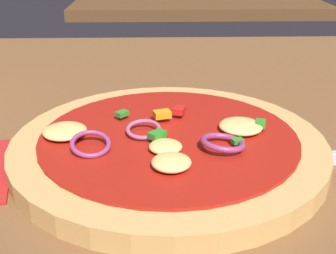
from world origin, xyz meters
The scene contains 3 objects.
dining_table centered at (0.00, 0.00, 0.02)m, with size 1.40×1.04×0.03m.
pizza centered at (-0.02, 0.00, 0.04)m, with size 0.30×0.30×0.04m.
background_table centered at (0.11, 1.14, 0.02)m, with size 0.78×0.56×0.03m.
Camera 1 is at (-0.03, -0.37, 0.23)m, focal length 46.78 mm.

